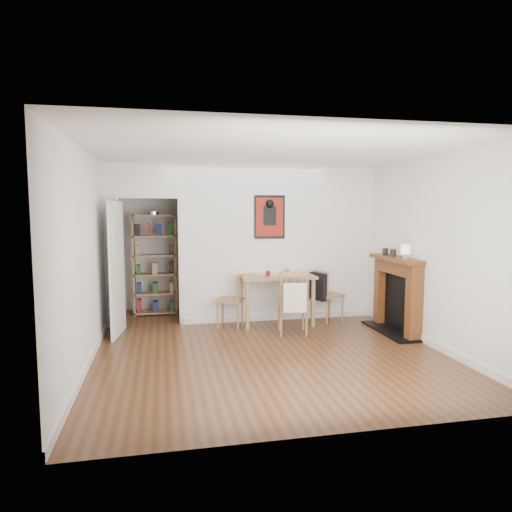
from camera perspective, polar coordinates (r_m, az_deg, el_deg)
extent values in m
plane|color=brown|center=(6.48, 0.91, -11.02)|extent=(5.20, 5.20, 0.00)
plane|color=silver|center=(8.77, -2.76, 2.09)|extent=(4.50, 0.00, 4.50)
plane|color=silver|center=(3.75, 9.58, -3.22)|extent=(4.50, 0.00, 4.50)
plane|color=silver|center=(6.14, -20.02, 0.07)|extent=(0.00, 5.20, 5.20)
plane|color=silver|center=(7.06, 19.06, 0.83)|extent=(0.00, 5.20, 5.20)
plane|color=white|center=(6.24, 0.95, 12.48)|extent=(5.20, 5.20, 0.00)
cube|color=silver|center=(7.71, 2.85, 1.56)|extent=(3.35, 0.10, 2.60)
cube|color=silver|center=(7.51, -17.53, 1.17)|extent=(0.25, 0.10, 2.60)
cube|color=silver|center=(7.46, -13.33, 9.13)|extent=(0.90, 0.10, 0.55)
cube|color=silver|center=(7.53, -16.74, -0.90)|extent=(0.06, 0.14, 2.05)
cube|color=silver|center=(7.50, -9.43, -0.75)|extent=(0.06, 0.14, 2.05)
cube|color=silver|center=(7.85, 2.91, -7.61)|extent=(3.35, 0.02, 0.10)
cube|color=silver|center=(5.82, -20.35, -12.87)|extent=(0.02, 4.00, 0.10)
cube|color=silver|center=(6.78, 21.24, -10.22)|extent=(0.02, 4.00, 0.10)
cube|color=white|center=(7.07, -16.99, -1.55)|extent=(0.15, 0.80, 2.00)
cube|color=black|center=(7.59, 1.70, 4.89)|extent=(0.52, 0.02, 0.72)
cube|color=maroon|center=(7.58, 1.72, 4.89)|extent=(0.46, 0.00, 0.64)
cube|color=olive|center=(7.45, 2.50, -2.50)|extent=(1.20, 0.76, 0.04)
cube|color=olive|center=(7.11, -1.09, -6.26)|extent=(0.05, 0.05, 0.77)
cube|color=olive|center=(7.37, 7.14, -5.86)|extent=(0.05, 0.05, 0.77)
cube|color=olive|center=(7.72, -1.95, -5.28)|extent=(0.05, 0.05, 0.77)
cube|color=olive|center=(7.96, 5.68, -4.96)|extent=(0.05, 0.05, 0.77)
cube|color=black|center=(7.60, 7.76, -3.80)|extent=(0.21, 0.37, 0.45)
cube|color=#BFB69E|center=(6.67, 4.83, -5.15)|extent=(0.35, 0.17, 0.42)
cube|color=olive|center=(8.33, -15.02, -1.06)|extent=(0.04, 0.30, 1.80)
cube|color=olive|center=(8.32, -10.05, -0.96)|extent=(0.04, 0.30, 1.80)
cube|color=olive|center=(8.46, -12.41, -6.83)|extent=(0.76, 0.30, 0.03)
cube|color=olive|center=(8.34, -12.51, -2.24)|extent=(0.76, 0.30, 0.03)
cube|color=olive|center=(8.26, -12.67, 4.95)|extent=(0.76, 0.30, 0.03)
cube|color=maroon|center=(8.32, -12.54, -1.01)|extent=(0.66, 0.25, 0.25)
cube|color=brown|center=(6.91, 19.16, -5.58)|extent=(0.20, 0.16, 1.10)
cube|color=brown|center=(7.76, 15.42, -4.22)|extent=(0.20, 0.16, 1.10)
cube|color=brown|center=(7.23, 17.12, -0.35)|extent=(0.30, 1.21, 0.06)
cube|color=brown|center=(7.26, 17.29, -1.37)|extent=(0.20, 0.85, 0.20)
cube|color=black|center=(7.37, 17.57, -5.59)|extent=(0.08, 0.81, 0.88)
cube|color=black|center=(7.41, 16.64, -8.95)|extent=(0.45, 1.25, 0.03)
cylinder|color=maroon|center=(7.26, 1.51, -2.19)|extent=(0.07, 0.07, 0.09)
sphere|color=#DB560B|center=(7.62, 3.91, -1.86)|extent=(0.08, 0.08, 0.08)
cube|color=beige|center=(7.50, 1.21, -2.26)|extent=(0.45, 0.34, 0.00)
cube|color=white|center=(7.56, 4.83, -2.18)|extent=(0.32, 0.26, 0.01)
cylinder|color=silver|center=(6.90, 18.17, -0.10)|extent=(0.07, 0.07, 0.08)
cylinder|color=beige|center=(6.89, 18.19, 0.79)|extent=(0.14, 0.14, 0.14)
cylinder|color=black|center=(7.30, 16.75, 0.40)|extent=(0.09, 0.09, 0.11)
cylinder|color=black|center=(7.49, 15.85, 0.55)|extent=(0.09, 0.09, 0.11)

